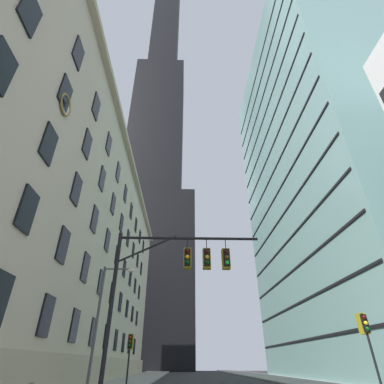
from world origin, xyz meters
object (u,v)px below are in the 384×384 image
(traffic_light_far_left, at_px, (130,344))
(street_lamppost, at_px, (103,312))
(traffic_signal_mast, at_px, (179,271))
(traffic_light_near_right, at_px, (365,328))

(traffic_light_far_left, xyz_separation_m, street_lamppost, (-1.37, -3.95, 1.71))
(traffic_signal_mast, relative_size, traffic_light_far_left, 2.16)
(traffic_signal_mast, distance_m, street_lamppost, 8.20)
(traffic_light_near_right, relative_size, traffic_light_far_left, 1.13)
(traffic_light_near_right, distance_m, traffic_light_far_left, 15.86)
(traffic_light_far_left, bearing_deg, street_lamppost, -109.14)
(traffic_light_near_right, distance_m, street_lamppost, 15.69)
(traffic_signal_mast, height_order, traffic_light_near_right, traffic_signal_mast)
(traffic_signal_mast, distance_m, traffic_light_far_left, 11.27)
(street_lamppost, bearing_deg, traffic_signal_mast, -51.09)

